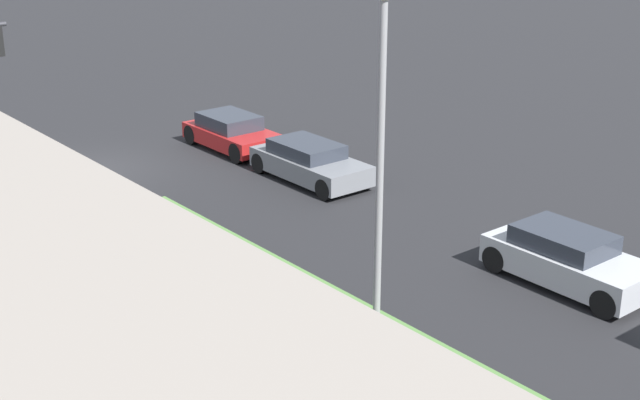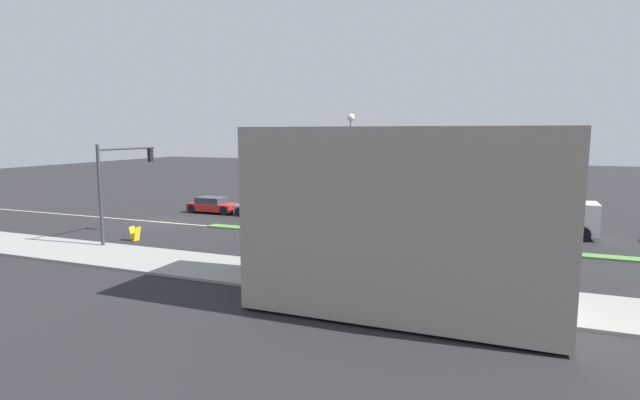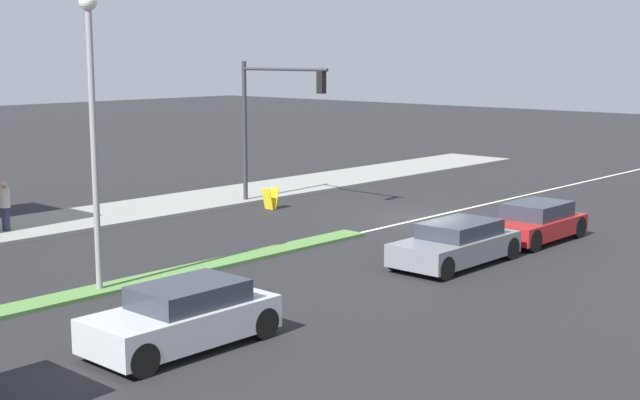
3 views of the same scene
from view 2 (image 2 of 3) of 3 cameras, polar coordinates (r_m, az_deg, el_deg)
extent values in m
plane|color=#232326|center=(29.62, 10.79, -4.82)|extent=(160.00, 160.00, 0.00)
cube|color=gray|center=(20.99, 7.42, -9.82)|extent=(4.00, 73.00, 0.12)
cube|color=#568442|center=(29.35, 28.40, -5.64)|extent=(0.90, 46.00, 0.10)
cube|color=beige|center=(37.33, -17.48, -2.44)|extent=(0.16, 60.00, 0.01)
cube|color=gray|center=(18.23, 9.89, -1.95)|extent=(5.19, 10.77, 6.44)
cube|color=red|center=(21.15, 11.50, -1.80)|extent=(0.70, 8.61, 0.20)
cylinder|color=#333338|center=(30.06, -23.82, 0.49)|extent=(0.18, 0.18, 5.60)
cylinder|color=#333338|center=(31.49, -21.15, 5.49)|extent=(4.50, 0.12, 0.12)
cube|color=black|center=(32.96, -18.81, 4.90)|extent=(0.28, 0.24, 0.84)
sphere|color=red|center=(33.04, -19.01, 5.36)|extent=(0.18, 0.18, 0.18)
sphere|color=gold|center=(33.05, -18.99, 4.89)|extent=(0.18, 0.18, 0.18)
sphere|color=green|center=(33.06, -18.97, 4.43)|extent=(0.18, 0.18, 0.18)
cylinder|color=gray|center=(30.04, 3.51, 2.44)|extent=(0.16, 0.16, 7.00)
sphere|color=silver|center=(29.92, 3.57, 9.41)|extent=(0.44, 0.44, 0.44)
cylinder|color=#282D42|center=(23.57, -8.15, -6.72)|extent=(0.26, 0.26, 0.79)
cylinder|color=#B7B2A8|center=(23.40, -8.19, -4.99)|extent=(0.34, 0.34, 0.67)
sphere|color=tan|center=(23.31, -8.21, -3.93)|extent=(0.22, 0.22, 0.22)
cube|color=yellow|center=(31.60, -20.59, -3.60)|extent=(0.45, 0.21, 0.84)
cube|color=yellow|center=(31.39, -20.15, -3.66)|extent=(0.45, 0.21, 0.84)
cube|color=silver|center=(34.00, 27.35, -1.84)|extent=(2.28, 2.20, 1.90)
cube|color=white|center=(33.77, 20.88, -0.94)|extent=(2.40, 5.10, 2.60)
cylinder|color=black|center=(35.21, 27.43, -2.82)|extent=(0.28, 0.90, 0.90)
cylinder|color=black|center=(33.09, 27.79, -3.47)|extent=(0.28, 0.90, 0.90)
cylinder|color=black|center=(35.04, 18.78, -2.40)|extent=(0.28, 0.90, 0.90)
cylinder|color=black|center=(32.92, 18.58, -3.03)|extent=(0.28, 0.90, 0.90)
cube|color=#B7BABF|center=(34.85, 8.15, -1.97)|extent=(1.79, 4.04, 0.70)
cube|color=#2D333D|center=(34.81, 7.85, -1.02)|extent=(1.52, 2.22, 0.45)
cylinder|color=black|center=(35.33, 10.94, -2.23)|extent=(0.22, 0.68, 0.68)
cylinder|color=black|center=(33.79, 10.43, -2.66)|extent=(0.22, 0.68, 0.68)
cylinder|color=black|center=(36.03, 6.00, -1.93)|extent=(0.22, 0.68, 0.68)
cylinder|color=black|center=(34.53, 5.29, -2.35)|extent=(0.22, 0.68, 0.68)
cube|color=#AD1E1E|center=(40.67, -12.06, -0.76)|extent=(1.85, 3.90, 0.56)
cube|color=#2D333D|center=(40.71, -12.31, -0.01)|extent=(1.57, 2.14, 0.49)
cylinder|color=black|center=(40.59, -9.67, -0.89)|extent=(0.22, 0.72, 0.72)
cylinder|color=black|center=(39.20, -10.92, -1.22)|extent=(0.22, 0.72, 0.72)
cylinder|color=black|center=(42.20, -13.11, -0.65)|extent=(0.22, 0.72, 0.72)
cylinder|color=black|center=(40.86, -14.43, -0.96)|extent=(0.22, 0.72, 0.72)
cube|color=slate|center=(38.37, -6.46, -1.11)|extent=(1.82, 4.26, 0.63)
cube|color=#2D333D|center=(38.40, -6.75, -0.31)|extent=(1.55, 2.34, 0.43)
cylinder|color=black|center=(38.36, -3.65, -1.32)|extent=(0.22, 0.67, 0.67)
cylinder|color=black|center=(36.92, -4.72, -1.69)|extent=(0.22, 0.67, 0.67)
cylinder|color=black|center=(39.91, -8.05, -1.03)|extent=(0.22, 0.67, 0.67)
cylinder|color=black|center=(38.53, -9.24, -1.37)|extent=(0.22, 0.67, 0.67)
cube|color=silver|center=(26.89, 22.15, -5.53)|extent=(1.72, 3.93, 0.57)
cube|color=#2D333D|center=(26.78, 21.78, -4.49)|extent=(1.46, 2.16, 0.40)
cylinder|color=black|center=(27.72, 25.31, -5.60)|extent=(0.22, 0.66, 0.66)
cylinder|color=black|center=(26.25, 25.51, -6.33)|extent=(0.22, 0.66, 0.66)
cylinder|color=black|center=(27.67, 18.94, -5.29)|extent=(0.22, 0.66, 0.66)
cylinder|color=black|center=(26.20, 18.78, -6.01)|extent=(0.22, 0.66, 0.66)
camera|label=1|loc=(17.12, 34.43, 16.43)|focal=50.00mm
camera|label=3|loc=(47.54, 25.60, 6.53)|focal=50.00mm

